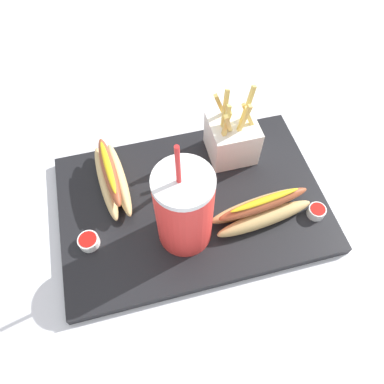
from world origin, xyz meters
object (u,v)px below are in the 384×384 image
object	(u,v)px
fries_basket	(232,138)
hot_dog_2	(262,210)
ketchup_cup_2	(89,241)
ketchup_cup_1	(317,211)
soda_cup	(184,209)
hot_dog_1	(112,178)

from	to	relation	value
fries_basket	hot_dog_2	world-z (taller)	fries_basket
fries_basket	ketchup_cup_2	world-z (taller)	fries_basket
fries_basket	ketchup_cup_2	size ratio (longest dim) A/B	4.36
fries_basket	hot_dog_2	xyz separation A→B (m)	(-0.01, 0.15, -0.02)
ketchup_cup_1	soda_cup	bearing A→B (deg)	-5.51
ketchup_cup_2	hot_dog_2	bearing A→B (deg)	175.49
fries_basket	hot_dog_2	size ratio (longest dim) A/B	0.84
hot_dog_2	ketchup_cup_1	bearing A→B (deg)	168.54
soda_cup	hot_dog_1	size ratio (longest dim) A/B	1.37
hot_dog_2	fries_basket	bearing A→B (deg)	-87.43
soda_cup	ketchup_cup_1	xyz separation A→B (m)	(-0.24, 0.02, -0.07)
soda_cup	fries_basket	size ratio (longest dim) A/B	1.52
soda_cup	ketchup_cup_2	bearing A→B (deg)	-7.32
hot_dog_1	hot_dog_2	size ratio (longest dim) A/B	0.93
fries_basket	hot_dog_2	distance (m)	0.16
fries_basket	hot_dog_1	distance (m)	0.24
soda_cup	fries_basket	world-z (taller)	soda_cup
fries_basket	ketchup_cup_2	xyz separation A→B (m)	(0.29, 0.13, -0.03)
soda_cup	ketchup_cup_2	xyz separation A→B (m)	(0.16, -0.02, -0.07)
hot_dog_2	ketchup_cup_2	world-z (taller)	hot_dog_2
soda_cup	ketchup_cup_2	size ratio (longest dim) A/B	6.64
hot_dog_1	hot_dog_2	bearing A→B (deg)	151.68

